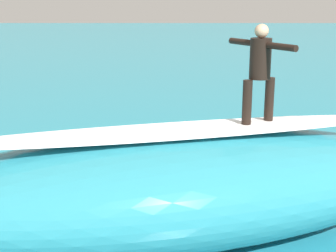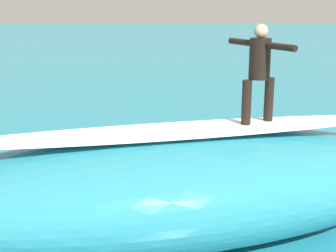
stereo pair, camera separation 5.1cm
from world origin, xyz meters
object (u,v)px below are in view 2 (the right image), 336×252
object	(u,v)px
surfer_riding	(259,66)
surfboard_paddling	(108,160)
surfboard_riding	(257,125)
surfer_paddling	(103,154)

from	to	relation	value
surfer_riding	surfboard_paddling	bearing A→B (deg)	-82.54
surfboard_riding	surfer_paddling	world-z (taller)	surfboard_riding
surfboard_riding	surfer_paddling	xyz separation A→B (m)	(2.97, -3.40, -1.62)
surfboard_riding	surfer_riding	distance (m)	0.94
surfboard_riding	surfer_paddling	size ratio (longest dim) A/B	1.34
surfer_paddling	surfer_riding	bearing A→B (deg)	-84.33
surfboard_riding	surfer_paddling	bearing A→B (deg)	-80.87
surfboard_riding	surfboard_paddling	xyz separation A→B (m)	(2.86, -3.48, -1.80)
surfboard_riding	surfer_riding	world-z (taller)	surfer_riding
surfer_riding	surfboard_paddling	size ratio (longest dim) A/B	0.64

